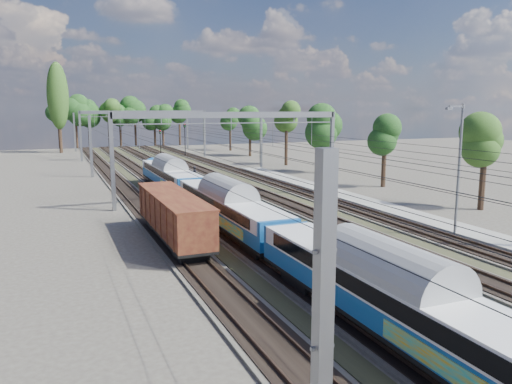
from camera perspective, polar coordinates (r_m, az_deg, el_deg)
name	(u,v)px	position (r m, az deg, el deg)	size (l,w,h in m)	color
ground	(451,313)	(25.27, 21.41, -12.73)	(220.00, 220.00, 0.00)	#47423A
track_bed	(193,181)	(64.50, -7.27, 1.21)	(21.00, 130.00, 0.34)	#47423A
platform	(392,210)	(47.37, 15.27, -1.97)	(3.00, 70.00, 0.30)	gray
catenary	(179,130)	(71.43, -8.75, 7.05)	(25.65, 130.00, 9.00)	slate
tree_belt	(167,113)	(112.98, -10.09, 8.84)	(39.90, 100.25, 11.67)	black
poplar	(58,96)	(114.70, -21.71, 10.11)	(4.40, 4.40, 19.04)	black
emu_train	(229,202)	(37.29, -3.08, -1.18)	(2.77, 58.71, 4.05)	black
freight_boxcar	(173,215)	(35.15, -9.45, -2.56)	(2.66, 12.86, 3.32)	black
worker	(195,174)	(64.91, -7.01, 2.07)	(0.72, 0.48, 1.99)	black
signal_near	(160,142)	(90.16, -10.87, 5.68)	(0.37, 0.33, 5.67)	black
signal_far	(185,136)	(99.75, -8.13, 6.41)	(0.47, 0.44, 6.52)	black
lamp_post	(458,165)	(38.74, 22.10, 2.83)	(1.59, 0.24, 9.64)	slate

